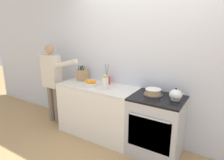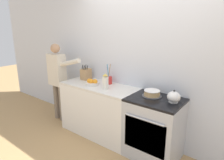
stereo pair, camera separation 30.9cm
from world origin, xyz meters
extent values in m
plane|color=tan|center=(0.00, 0.00, 0.00)|extent=(16.00, 16.00, 0.00)
cube|color=silver|center=(0.00, 0.60, 1.30)|extent=(8.00, 0.04, 2.60)
cube|color=white|center=(-0.70, 0.29, 0.43)|extent=(1.35, 0.58, 0.85)
cube|color=silver|center=(-0.70, 0.29, 0.87)|extent=(1.35, 0.58, 0.03)
cube|color=#B7BABF|center=(0.34, 0.29, 0.43)|extent=(0.73, 0.58, 0.86)
cube|color=black|center=(0.34, 0.01, 0.45)|extent=(0.60, 0.01, 0.47)
cylinder|color=#B7BABF|center=(0.34, -0.02, 0.70)|extent=(0.55, 0.02, 0.02)
cube|color=black|center=(0.34, 0.29, 0.87)|extent=(0.73, 0.58, 0.03)
cylinder|color=#4C4C51|center=(0.24, 0.36, 0.89)|extent=(0.28, 0.28, 0.01)
cylinder|color=tan|center=(0.24, 0.36, 0.91)|extent=(0.22, 0.22, 0.03)
cylinder|color=tan|center=(0.24, 0.36, 0.95)|extent=(0.21, 0.21, 0.03)
cylinder|color=white|center=(0.24, 0.36, 0.97)|extent=(0.23, 0.23, 0.01)
cylinder|color=white|center=(0.57, 0.33, 0.89)|extent=(0.12, 0.12, 0.01)
ellipsoid|color=white|center=(0.57, 0.33, 0.96)|extent=(0.17, 0.17, 0.15)
cone|color=white|center=(0.65, 0.33, 0.98)|extent=(0.08, 0.04, 0.07)
sphere|color=black|center=(0.57, 0.33, 1.04)|extent=(0.02, 0.02, 0.02)
cube|color=tan|center=(-1.13, 0.43, 0.98)|extent=(0.14, 0.17, 0.20)
cylinder|color=black|center=(-1.17, 0.38, 1.12)|extent=(0.01, 0.04, 0.08)
cylinder|color=black|center=(-1.13, 0.39, 1.12)|extent=(0.01, 0.03, 0.07)
cylinder|color=black|center=(-1.09, 0.38, 1.13)|extent=(0.01, 0.04, 0.09)
cylinder|color=black|center=(-1.17, 0.43, 1.11)|extent=(0.01, 0.03, 0.07)
cylinder|color=black|center=(-1.13, 0.43, 1.11)|extent=(0.01, 0.03, 0.06)
cylinder|color=black|center=(-1.09, 0.42, 1.12)|extent=(0.01, 0.03, 0.07)
cylinder|color=black|center=(-1.17, 0.47, 1.11)|extent=(0.01, 0.03, 0.06)
cylinder|color=red|center=(-0.62, 0.46, 0.95)|extent=(0.11, 0.11, 0.12)
cylinder|color=teal|center=(-0.62, 0.44, 1.08)|extent=(0.04, 0.02, 0.30)
cylinder|color=#A37A51|center=(-0.63, 0.48, 1.08)|extent=(0.05, 0.02, 0.30)
cylinder|color=silver|center=(-0.80, 0.24, 0.91)|extent=(0.22, 0.22, 0.05)
sphere|color=orange|center=(-0.80, 0.21, 0.95)|extent=(0.08, 0.08, 0.08)
sphere|color=orange|center=(-0.84, 0.22, 0.95)|extent=(0.08, 0.08, 0.08)
sphere|color=orange|center=(-0.74, 0.25, 0.95)|extent=(0.08, 0.08, 0.08)
sphere|color=orange|center=(-0.80, 0.20, 0.95)|extent=(0.07, 0.07, 0.07)
cube|color=white|center=(-0.48, 0.20, 0.99)|extent=(0.07, 0.07, 0.20)
pyramid|color=#E0BC4C|center=(-0.48, 0.20, 1.12)|extent=(0.07, 0.07, 0.04)
cylinder|color=#7A6B5B|center=(-1.78, 0.21, 0.36)|extent=(0.11, 0.11, 0.73)
cylinder|color=#7A6B5B|center=(-1.62, 0.21, 0.36)|extent=(0.11, 0.11, 0.73)
cube|color=beige|center=(-1.70, 0.21, 1.03)|extent=(0.34, 0.20, 0.60)
cylinder|color=beige|center=(-1.91, 0.21, 1.07)|extent=(0.08, 0.08, 0.51)
cylinder|color=beige|center=(-1.31, 0.21, 1.21)|extent=(0.51, 0.08, 0.21)
sphere|color=tan|center=(-1.70, 0.21, 1.44)|extent=(0.17, 0.17, 0.17)
camera|label=1|loc=(1.17, -2.27, 1.87)|focal=32.00mm
camera|label=2|loc=(1.43, -2.09, 1.87)|focal=32.00mm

